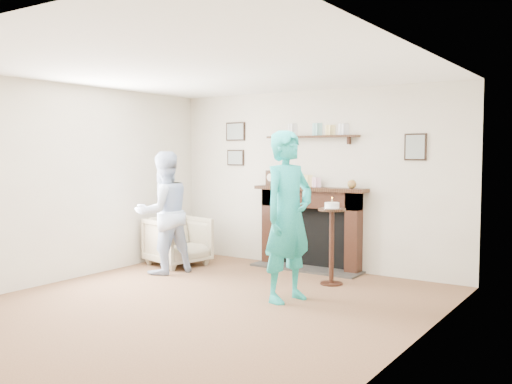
% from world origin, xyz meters
% --- Properties ---
extents(ground, '(5.00, 5.00, 0.00)m').
position_xyz_m(ground, '(0.00, 0.00, 0.00)').
color(ground, brown).
rests_on(ground, ground).
extents(room_shell, '(4.54, 5.02, 2.52)m').
position_xyz_m(room_shell, '(-0.00, 0.69, 1.62)').
color(room_shell, beige).
rests_on(room_shell, ground).
extents(armchair, '(0.92, 0.91, 0.70)m').
position_xyz_m(armchair, '(-1.70, 1.53, 0.00)').
color(armchair, tan).
rests_on(armchair, ground).
extents(man, '(0.85, 0.96, 1.64)m').
position_xyz_m(man, '(-1.49, 1.02, 0.00)').
color(man, '#AFB9DB').
rests_on(man, ground).
extents(woman, '(0.59, 0.76, 1.87)m').
position_xyz_m(woman, '(0.63, 0.71, 0.00)').
color(woman, '#22C1A4').
rests_on(woman, ground).
extents(pedestal_table, '(0.34, 0.34, 1.09)m').
position_xyz_m(pedestal_table, '(0.69, 1.68, 0.67)').
color(pedestal_table, black).
rests_on(pedestal_table, ground).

